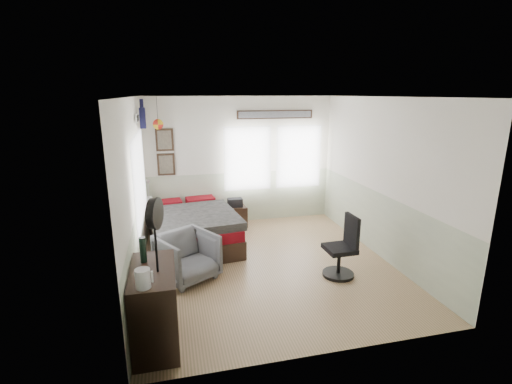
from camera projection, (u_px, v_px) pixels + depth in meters
ground_plane at (267, 265)px, 6.15m from camera, size 4.00×4.50×0.01m
room_shell at (260, 167)px, 5.89m from camera, size 4.02×4.52×2.71m
wall_decor at (187, 128)px, 7.20m from camera, size 3.55×1.32×1.44m
bed at (192, 228)px, 6.90m from camera, size 1.68×2.22×0.66m
dresser at (155, 306)px, 4.14m from camera, size 0.48×1.00×0.90m
armchair at (187, 257)px, 5.60m from camera, size 1.06×1.07×0.72m
nightstand at (235, 217)px, 7.84m from camera, size 0.47×0.39×0.45m
task_chair at (343, 252)px, 5.70m from camera, size 0.48×0.48×0.97m
kettle at (143, 279)px, 3.62m from camera, size 0.17×0.15×0.20m
bottle at (143, 250)px, 4.16m from camera, size 0.07×0.07×0.30m
stand_fan at (155, 215)px, 3.82m from camera, size 0.18×0.33×0.82m
black_bag at (235, 203)px, 7.76m from camera, size 0.30×0.20×0.18m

